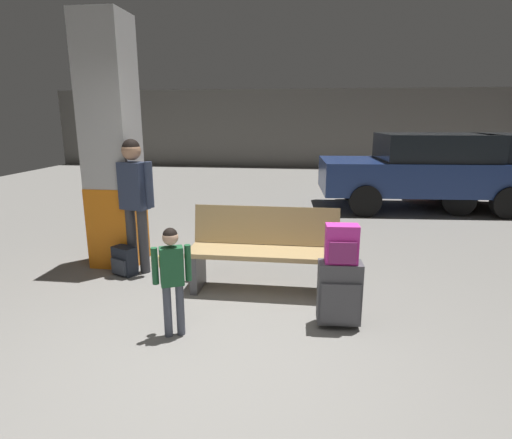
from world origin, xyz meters
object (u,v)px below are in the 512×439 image
suitcase (339,293)px  adult (134,192)px  bench (264,250)px  structural_pillar (112,146)px  backpack_bright (342,244)px  child (172,271)px  backpack_dark_floor (124,261)px  parked_car_near (426,169)px

suitcase → adult: (-2.33, 1.08, 0.66)m
bench → suitcase: size_ratio=2.65×
bench → structural_pillar: bearing=162.2°
suitcase → adult: 2.65m
backpack_bright → child: size_ratio=0.35×
bench → suitcase: 1.07m
structural_pillar → bench: structural_pillar is taller
suitcase → backpack_bright: 0.45m
bench → backpack_dark_floor: (-1.70, 0.21, -0.28)m
adult → structural_pillar: bearing=142.5°
structural_pillar → parked_car_near: size_ratio=0.71×
bench → adult: bearing=167.8°
adult → backpack_dark_floor: size_ratio=4.69×
backpack_dark_floor → parked_car_near: parked_car_near is taller
adult → parked_car_near: adult is taller
backpack_bright → child: 1.46m
child → backpack_bright: bearing=13.9°
child → adult: (-0.92, 1.43, 0.39)m
bench → backpack_dark_floor: size_ratio=4.71×
structural_pillar → child: (1.29, -1.71, -0.90)m
structural_pillar → adult: bearing=-37.5°
structural_pillar → parked_car_near: 6.17m
bench → suitcase: bench is taller
structural_pillar → backpack_bright: structural_pillar is taller
adult → bench: bearing=-12.2°
structural_pillar → backpack_dark_floor: (0.24, -0.41, -1.32)m
structural_pillar → child: structural_pillar is taller
bench → child: (-0.66, -1.09, 0.15)m
suitcase → parked_car_near: size_ratio=0.14×
structural_pillar → backpack_dark_floor: bearing=-59.9°
adult → backpack_dark_floor: 0.84m
backpack_dark_floor → adult: bearing=44.5°
parked_car_near → child: bearing=-121.5°
suitcase → backpack_dark_floor: 2.64m
structural_pillar → child: bearing=-53.1°
backpack_dark_floor → parked_car_near: (4.49, 4.31, 0.64)m
backpack_bright → adult: size_ratio=0.21×
structural_pillar → backpack_dark_floor: size_ratio=8.83×
structural_pillar → backpack_dark_floor: 1.40m
bench → parked_car_near: 5.33m
structural_pillar → backpack_bright: 3.11m
adult → parked_car_near: (4.36, 4.19, -0.18)m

